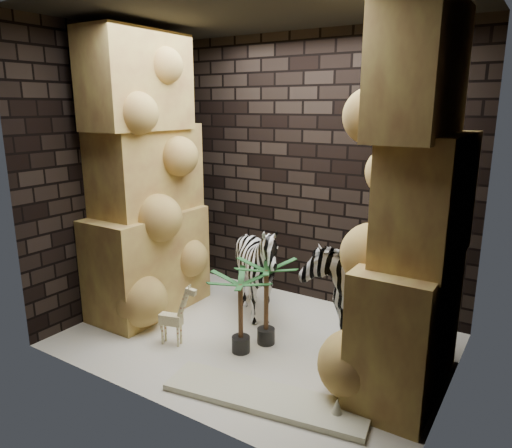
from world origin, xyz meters
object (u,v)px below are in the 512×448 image
Objects in this scene: zebra_right at (348,276)px; giraffe_toy at (171,313)px; palm_back at (241,314)px; surfboard at (265,398)px; zebra_left at (258,275)px; palm_front at (266,303)px.

giraffe_toy is (-1.35, -1.02, -0.32)m from zebra_right.
surfboard is at bearing -41.80° from palm_back.
surfboard is (1.22, -0.29, -0.30)m from giraffe_toy.
palm_back is at bearing 5.35° from giraffe_toy.
giraffe_toy is (-0.41, -0.89, -0.18)m from zebra_left.
zebra_left is at bearing -179.93° from zebra_right.
surfboard is (0.47, -0.78, -0.39)m from palm_front.
palm_front reaches higher than surfboard.
zebra_left reaches higher than palm_front.
zebra_right is 0.96m from zebra_left.
palm_front is at bearing 18.73° from giraffe_toy.
zebra_left is 0.99m from giraffe_toy.
zebra_right is 1.72m from giraffe_toy.
giraffe_toy is 0.77× the size of palm_front.
zebra_left is 1.50m from surfboard.
giraffe_toy is at bearing -119.15° from zebra_left.
zebra_right is 2.00× the size of giraffe_toy.
zebra_left is 0.70m from palm_back.
zebra_right is 1.54× the size of palm_front.
zebra_right is 1.69× the size of palm_back.
zebra_right reaches higher than giraffe_toy.
surfboard is at bearing -59.07° from palm_front.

